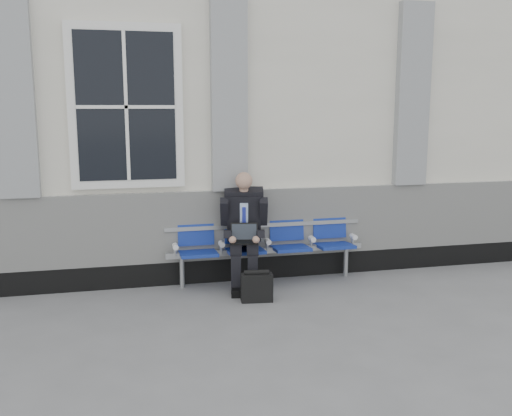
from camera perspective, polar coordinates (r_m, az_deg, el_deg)
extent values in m
plane|color=slate|center=(6.08, -15.23, -12.03)|extent=(70.00, 70.00, 0.00)
cube|color=silver|center=(9.15, -15.17, 8.81)|extent=(14.00, 4.00, 4.20)
cube|color=black|center=(7.42, -14.94, -6.71)|extent=(14.00, 0.10, 0.30)
cube|color=silver|center=(7.26, -15.15, -2.20)|extent=(14.00, 0.08, 0.90)
cube|color=gray|center=(7.18, -23.10, 10.48)|extent=(0.45, 0.14, 2.40)
cube|color=gray|center=(7.20, -2.72, 11.26)|extent=(0.45, 0.14, 2.40)
cube|color=gray|center=(8.05, 15.39, 10.80)|extent=(0.45, 0.14, 2.40)
cube|color=white|center=(7.10, -12.86, 9.83)|extent=(1.35, 0.10, 1.95)
cube|color=black|center=(7.05, -12.85, 9.83)|extent=(1.15, 0.02, 1.75)
cube|color=#9EA0A3|center=(7.40, 1.08, -4.25)|extent=(2.60, 0.07, 0.07)
cube|color=#9EA0A3|center=(7.44, 0.86, -1.71)|extent=(2.60, 0.05, 0.05)
cylinder|color=#9EA0A3|center=(7.27, -7.41, -6.43)|extent=(0.06, 0.06, 0.39)
cylinder|color=#9EA0A3|center=(7.79, 8.97, -5.34)|extent=(0.06, 0.06, 0.39)
cube|color=navy|center=(7.15, -5.79, -4.56)|extent=(0.46, 0.42, 0.07)
cube|color=navy|center=(7.29, -6.04, -2.17)|extent=(0.46, 0.10, 0.40)
cube|color=navy|center=(7.25, -1.07, -4.31)|extent=(0.46, 0.42, 0.07)
cube|color=navy|center=(7.39, -1.42, -1.96)|extent=(0.46, 0.10, 0.40)
cube|color=navy|center=(7.39, 3.49, -4.03)|extent=(0.46, 0.42, 0.07)
cube|color=navy|center=(7.53, 3.05, -1.74)|extent=(0.46, 0.10, 0.40)
cube|color=navy|center=(7.58, 7.85, -3.75)|extent=(0.46, 0.42, 0.07)
cube|color=navy|center=(7.72, 7.34, -1.51)|extent=(0.46, 0.10, 0.40)
cylinder|color=white|center=(7.12, -8.07, -3.83)|extent=(0.07, 0.12, 0.07)
cylinder|color=white|center=(7.20, -3.46, -3.61)|extent=(0.07, 0.12, 0.07)
cylinder|color=white|center=(7.32, 1.18, -3.36)|extent=(0.07, 0.12, 0.07)
cylinder|color=white|center=(7.49, 5.64, -3.10)|extent=(0.07, 0.12, 0.07)
cylinder|color=white|center=(7.69, 9.74, -2.84)|extent=(0.07, 0.12, 0.07)
cube|color=black|center=(6.99, -2.00, -8.32)|extent=(0.16, 0.28, 0.09)
cube|color=black|center=(6.99, -0.32, -8.31)|extent=(0.16, 0.28, 0.09)
cube|color=black|center=(6.99, -2.01, -6.61)|extent=(0.15, 0.15, 0.47)
cube|color=black|center=(6.99, -0.33, -6.60)|extent=(0.15, 0.15, 0.47)
cube|color=black|center=(7.12, -2.01, -3.81)|extent=(0.23, 0.48, 0.14)
cube|color=black|center=(7.12, -0.37, -3.80)|extent=(0.23, 0.48, 0.14)
cube|color=black|center=(7.25, -1.22, -0.85)|extent=(0.49, 0.42, 0.64)
cube|color=#C1DCFE|center=(7.13, -1.21, -0.88)|extent=(0.12, 0.11, 0.36)
cube|color=#252FAC|center=(7.12, -1.21, -1.05)|extent=(0.06, 0.09, 0.30)
cube|color=black|center=(7.17, -1.22, 1.49)|extent=(0.53, 0.33, 0.15)
cylinder|color=tan|center=(7.11, -1.22, 2.00)|extent=(0.11, 0.11, 0.10)
sphere|color=tan|center=(7.03, -1.22, 2.75)|extent=(0.21, 0.21, 0.21)
cube|color=black|center=(7.14, -3.17, -0.38)|extent=(0.16, 0.30, 0.38)
cube|color=black|center=(7.14, 0.74, -0.36)|extent=(0.16, 0.30, 0.38)
cube|color=black|center=(7.01, -2.85, -2.61)|extent=(0.15, 0.33, 0.14)
cube|color=black|center=(7.01, 0.47, -2.59)|extent=(0.15, 0.33, 0.14)
sphere|color=tan|center=(6.88, -2.37, -3.20)|extent=(0.09, 0.09, 0.09)
sphere|color=tan|center=(6.88, 0.01, -3.18)|extent=(0.09, 0.09, 0.09)
cube|color=black|center=(6.97, -1.18, -3.44)|extent=(0.38, 0.30, 0.02)
cube|color=black|center=(7.06, -1.20, -2.38)|extent=(0.35, 0.16, 0.21)
cube|color=black|center=(7.05, -1.20, -2.39)|extent=(0.31, 0.13, 0.18)
cube|color=black|center=(6.73, 0.08, -7.97)|extent=(0.39, 0.20, 0.33)
cylinder|color=black|center=(6.68, 0.08, -6.46)|extent=(0.30, 0.09, 0.06)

